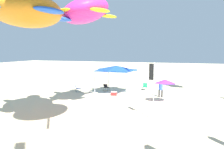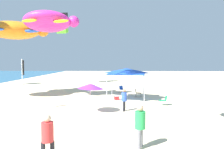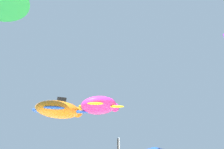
{
  "view_description": "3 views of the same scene",
  "coord_description": "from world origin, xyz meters",
  "px_view_note": "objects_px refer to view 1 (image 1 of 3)",
  "views": [
    {
      "loc": [
        -5.09,
        22.89,
        4.71
      ],
      "look_at": [
        2.66,
        0.45,
        2.1
      ],
      "focal_mm": 36.42,
      "sensor_mm": 36.0,
      "label": 1
    },
    {
      "loc": [
        -18.07,
        0.61,
        3.72
      ],
      "look_at": [
        1.94,
        1.44,
        2.45
      ],
      "focal_mm": 34.09,
      "sensor_mm": 36.0,
      "label": 2
    },
    {
      "loc": [
        -16.1,
        15.03,
        3.35
      ],
      "look_at": [
        -0.34,
        7.24,
        10.48
      ],
      "focal_mm": 27.57,
      "sensor_mm": 36.0,
      "label": 3
    }
  ],
  "objects_px": {
    "folding_chair_left_of_tent": "(106,87)",
    "person_kite_handler": "(161,88)",
    "banner_flag": "(153,85)",
    "kite_turtle_orange": "(27,11)",
    "beach_umbrella": "(165,81)",
    "canopy_tent": "(116,68)",
    "cooler_box": "(114,93)",
    "folding_chair_near_cooler": "(145,86)",
    "folding_chair_facing_ocean": "(77,88)",
    "kite_turtle_magenta": "(86,12)"
  },
  "relations": [
    {
      "from": "canopy_tent",
      "to": "kite_turtle_orange",
      "type": "distance_m",
      "value": 12.5
    },
    {
      "from": "folding_chair_facing_ocean",
      "to": "kite_turtle_orange",
      "type": "bearing_deg",
      "value": 159.53
    },
    {
      "from": "folding_chair_near_cooler",
      "to": "kite_turtle_magenta",
      "type": "bearing_deg",
      "value": -104.52
    },
    {
      "from": "banner_flag",
      "to": "kite_turtle_orange",
      "type": "distance_m",
      "value": 9.1
    },
    {
      "from": "canopy_tent",
      "to": "kite_turtle_orange",
      "type": "relative_size",
      "value": 0.58
    },
    {
      "from": "kite_turtle_orange",
      "to": "banner_flag",
      "type": "bearing_deg",
      "value": -89.94
    },
    {
      "from": "kite_turtle_magenta",
      "to": "folding_chair_near_cooler",
      "type": "bearing_deg",
      "value": -29.04
    },
    {
      "from": "folding_chair_facing_ocean",
      "to": "person_kite_handler",
      "type": "relative_size",
      "value": 0.5
    },
    {
      "from": "folding_chair_near_cooler",
      "to": "kite_turtle_orange",
      "type": "relative_size",
      "value": 0.12
    },
    {
      "from": "beach_umbrella",
      "to": "kite_turtle_orange",
      "type": "height_order",
      "value": "kite_turtle_orange"
    },
    {
      "from": "beach_umbrella",
      "to": "kite_turtle_magenta",
      "type": "distance_m",
      "value": 9.02
    },
    {
      "from": "canopy_tent",
      "to": "folding_chair_facing_ocean",
      "type": "relative_size",
      "value": 4.7
    },
    {
      "from": "beach_umbrella",
      "to": "kite_turtle_orange",
      "type": "bearing_deg",
      "value": 51.42
    },
    {
      "from": "kite_turtle_orange",
      "to": "person_kite_handler",
      "type": "bearing_deg",
      "value": -59.07
    },
    {
      "from": "folding_chair_facing_ocean",
      "to": "person_kite_handler",
      "type": "height_order",
      "value": "person_kite_handler"
    },
    {
      "from": "canopy_tent",
      "to": "folding_chair_facing_ocean",
      "type": "bearing_deg",
      "value": 5.56
    },
    {
      "from": "beach_umbrella",
      "to": "person_kite_handler",
      "type": "relative_size",
      "value": 1.31
    },
    {
      "from": "beach_umbrella",
      "to": "kite_turtle_magenta",
      "type": "relative_size",
      "value": 0.39
    },
    {
      "from": "banner_flag",
      "to": "kite_turtle_magenta",
      "type": "distance_m",
      "value": 7.2
    },
    {
      "from": "canopy_tent",
      "to": "cooler_box",
      "type": "distance_m",
      "value": 2.72
    },
    {
      "from": "folding_chair_facing_ocean",
      "to": "person_kite_handler",
      "type": "distance_m",
      "value": 9.19
    },
    {
      "from": "kite_turtle_magenta",
      "to": "folding_chair_left_of_tent",
      "type": "bearing_deg",
      "value": -5.1
    },
    {
      "from": "kite_turtle_orange",
      "to": "folding_chair_facing_ocean",
      "type": "bearing_deg",
      "value": -15.78
    },
    {
      "from": "cooler_box",
      "to": "kite_turtle_magenta",
      "type": "height_order",
      "value": "kite_turtle_magenta"
    },
    {
      "from": "person_kite_handler",
      "to": "kite_turtle_orange",
      "type": "relative_size",
      "value": 0.25
    },
    {
      "from": "beach_umbrella",
      "to": "kite_turtle_magenta",
      "type": "height_order",
      "value": "kite_turtle_magenta"
    },
    {
      "from": "folding_chair_left_of_tent",
      "to": "person_kite_handler",
      "type": "relative_size",
      "value": 0.5
    },
    {
      "from": "folding_chair_near_cooler",
      "to": "kite_turtle_orange",
      "type": "xyz_separation_m",
      "value": [
        4.26,
        14.72,
        6.46
      ]
    },
    {
      "from": "canopy_tent",
      "to": "folding_chair_near_cooler",
      "type": "bearing_deg",
      "value": -129.13
    },
    {
      "from": "folding_chair_near_cooler",
      "to": "kite_turtle_magenta",
      "type": "height_order",
      "value": "kite_turtle_magenta"
    },
    {
      "from": "beach_umbrella",
      "to": "kite_turtle_orange",
      "type": "relative_size",
      "value": 0.33
    },
    {
      "from": "canopy_tent",
      "to": "folding_chair_left_of_tent",
      "type": "height_order",
      "value": "canopy_tent"
    },
    {
      "from": "folding_chair_left_of_tent",
      "to": "folding_chair_facing_ocean",
      "type": "relative_size",
      "value": 1.0
    },
    {
      "from": "folding_chair_left_of_tent",
      "to": "canopy_tent",
      "type": "bearing_deg",
      "value": 152.13
    },
    {
      "from": "canopy_tent",
      "to": "banner_flag",
      "type": "bearing_deg",
      "value": 123.14
    },
    {
      "from": "canopy_tent",
      "to": "banner_flag",
      "type": "height_order",
      "value": "banner_flag"
    },
    {
      "from": "folding_chair_facing_ocean",
      "to": "cooler_box",
      "type": "xyz_separation_m",
      "value": [
        -4.53,
        0.54,
        -0.27
      ]
    },
    {
      "from": "canopy_tent",
      "to": "beach_umbrella",
      "type": "bearing_deg",
      "value": 153.08
    },
    {
      "from": "banner_flag",
      "to": "person_kite_handler",
      "type": "xyz_separation_m",
      "value": [
        0.38,
        -7.48,
        -1.37
      ]
    },
    {
      "from": "beach_umbrella",
      "to": "cooler_box",
      "type": "xyz_separation_m",
      "value": [
        5.31,
        -1.74,
        -1.73
      ]
    },
    {
      "from": "folding_chair_near_cooler",
      "to": "banner_flag",
      "type": "xyz_separation_m",
      "value": [
        -2.58,
        10.86,
        1.86
      ]
    },
    {
      "from": "canopy_tent",
      "to": "banner_flag",
      "type": "relative_size",
      "value": 0.99
    },
    {
      "from": "cooler_box",
      "to": "kite_turtle_magenta",
      "type": "xyz_separation_m",
      "value": [
        0.01,
        6.49,
        7.27
      ]
    },
    {
      "from": "canopy_tent",
      "to": "cooler_box",
      "type": "xyz_separation_m",
      "value": [
        -0.05,
        0.98,
        -2.53
      ]
    },
    {
      "from": "folding_chair_left_of_tent",
      "to": "folding_chair_facing_ocean",
      "type": "xyz_separation_m",
      "value": [
        2.86,
        1.6,
        0.0
      ]
    },
    {
      "from": "person_kite_handler",
      "to": "kite_turtle_orange",
      "type": "xyz_separation_m",
      "value": [
        6.47,
        11.34,
        5.96
      ]
    },
    {
      "from": "beach_umbrella",
      "to": "cooler_box",
      "type": "distance_m",
      "value": 5.85
    },
    {
      "from": "canopy_tent",
      "to": "kite_turtle_orange",
      "type": "xyz_separation_m",
      "value": [
        1.76,
        11.65,
        4.2
      ]
    },
    {
      "from": "folding_chair_left_of_tent",
      "to": "folding_chair_near_cooler",
      "type": "height_order",
      "value": "same"
    },
    {
      "from": "kite_turtle_orange",
      "to": "beach_umbrella",
      "type": "bearing_deg",
      "value": -67.96
    }
  ]
}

